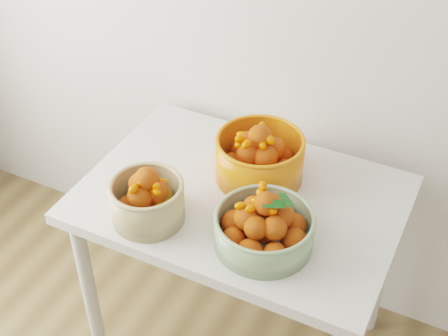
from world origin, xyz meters
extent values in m
cube|color=silver|center=(-0.41, 1.60, 0.73)|extent=(1.00, 0.70, 0.04)
cylinder|color=silver|center=(-0.85, 1.31, 0.35)|extent=(0.05, 0.05, 0.71)
cylinder|color=silver|center=(-0.85, 1.89, 0.35)|extent=(0.05, 0.05, 0.71)
cylinder|color=silver|center=(0.03, 1.89, 0.35)|extent=(0.05, 0.05, 0.71)
cylinder|color=tan|center=(-0.61, 1.38, 0.81)|extent=(0.28, 0.28, 0.13)
torus|color=tan|center=(-0.61, 1.38, 0.88)|extent=(0.28, 0.28, 0.02)
sphere|color=#D1660C|center=(-0.56, 1.38, 0.80)|extent=(0.07, 0.07, 0.07)
sphere|color=#D1660C|center=(-0.60, 1.44, 0.80)|extent=(0.07, 0.07, 0.07)
sphere|color=#D1660C|center=(-0.66, 1.41, 0.80)|extent=(0.07, 0.07, 0.07)
sphere|color=#E23B00|center=(-0.66, 1.35, 0.80)|extent=(0.07, 0.07, 0.07)
sphere|color=#E23B00|center=(-0.60, 1.33, 0.80)|extent=(0.07, 0.07, 0.07)
sphere|color=#E23B00|center=(-0.61, 1.38, 0.80)|extent=(0.07, 0.07, 0.07)
sphere|color=#E23B00|center=(-0.59, 1.39, 0.86)|extent=(0.07, 0.07, 0.07)
sphere|color=#E23B00|center=(-0.64, 1.40, 0.86)|extent=(0.08, 0.08, 0.08)
sphere|color=#E23B00|center=(-0.62, 1.35, 0.86)|extent=(0.07, 0.07, 0.07)
sphere|color=#E23B00|center=(-0.61, 1.38, 0.91)|extent=(0.07, 0.07, 0.07)
ellipsoid|color=#EA4800|center=(-0.57, 1.36, 0.89)|extent=(0.05, 0.04, 0.03)
ellipsoid|color=#EA4800|center=(-0.57, 1.37, 0.90)|extent=(0.04, 0.03, 0.03)
ellipsoid|color=#EA4800|center=(-0.62, 1.33, 0.90)|extent=(0.03, 0.04, 0.03)
ellipsoid|color=#EA4800|center=(-0.58, 1.41, 0.88)|extent=(0.05, 0.04, 0.03)
ellipsoid|color=#EA4800|center=(-0.61, 1.36, 0.91)|extent=(0.03, 0.04, 0.03)
ellipsoid|color=#EA4800|center=(-0.59, 1.37, 0.88)|extent=(0.04, 0.04, 0.03)
ellipsoid|color=#EA4800|center=(-0.59, 1.39, 0.88)|extent=(0.04, 0.04, 0.04)
cylinder|color=gray|center=(-0.26, 1.44, 0.80)|extent=(0.35, 0.35, 0.10)
torus|color=gray|center=(-0.26, 1.44, 0.85)|extent=(0.36, 0.36, 0.01)
sphere|color=#E23B00|center=(-0.17, 1.44, 0.80)|extent=(0.07, 0.07, 0.07)
sphere|color=#E23B00|center=(-0.19, 1.50, 0.80)|extent=(0.07, 0.07, 0.07)
sphere|color=#E23B00|center=(-0.26, 1.53, 0.80)|extent=(0.07, 0.07, 0.07)
sphere|color=#E23B00|center=(-0.32, 1.50, 0.80)|extent=(0.07, 0.07, 0.07)
sphere|color=#E23B00|center=(-0.35, 1.43, 0.80)|extent=(0.08, 0.08, 0.08)
sphere|color=#E23B00|center=(-0.33, 1.37, 0.80)|extent=(0.07, 0.07, 0.07)
sphere|color=#E23B00|center=(-0.26, 1.34, 0.80)|extent=(0.08, 0.08, 0.08)
sphere|color=#E23B00|center=(-0.20, 1.37, 0.80)|extent=(0.07, 0.07, 0.07)
sphere|color=#E23B00|center=(-0.26, 1.44, 0.80)|extent=(0.07, 0.07, 0.07)
sphere|color=#E23B00|center=(-0.22, 1.46, 0.85)|extent=(0.07, 0.07, 0.07)
sphere|color=#E23B00|center=(-0.26, 1.49, 0.85)|extent=(0.08, 0.08, 0.08)
sphere|color=#E23B00|center=(-0.30, 1.46, 0.85)|extent=(0.07, 0.07, 0.07)
sphere|color=#E23B00|center=(-0.30, 1.41, 0.85)|extent=(0.07, 0.07, 0.07)
sphere|color=#E23B00|center=(-0.27, 1.39, 0.85)|extent=(0.07, 0.07, 0.07)
sphere|color=#E23B00|center=(-0.22, 1.41, 0.85)|extent=(0.07, 0.07, 0.07)
sphere|color=#E23B00|center=(-0.26, 1.44, 0.90)|extent=(0.07, 0.07, 0.07)
ellipsoid|color=#EA4800|center=(-0.29, 1.43, 0.91)|extent=(0.04, 0.03, 0.03)
ellipsoid|color=#EA4800|center=(-0.29, 1.50, 0.90)|extent=(0.04, 0.05, 0.04)
ellipsoid|color=#EA4800|center=(-0.32, 1.41, 0.89)|extent=(0.04, 0.04, 0.04)
ellipsoid|color=#EA4800|center=(-0.24, 1.43, 0.88)|extent=(0.04, 0.03, 0.04)
ellipsoid|color=#EA4800|center=(-0.30, 1.50, 0.90)|extent=(0.04, 0.04, 0.03)
ellipsoid|color=#EA4800|center=(-0.30, 1.50, 0.91)|extent=(0.04, 0.04, 0.03)
ellipsoid|color=#EA4800|center=(-0.25, 1.42, 0.89)|extent=(0.04, 0.05, 0.04)
ellipsoid|color=#EA4800|center=(-0.25, 1.43, 0.90)|extent=(0.05, 0.04, 0.03)
ellipsoid|color=#EA4800|center=(-0.29, 1.47, 0.91)|extent=(0.04, 0.05, 0.04)
ellipsoid|color=#EA4800|center=(-0.24, 1.42, 0.90)|extent=(0.04, 0.04, 0.02)
ellipsoid|color=#EA4800|center=(-0.29, 1.41, 0.89)|extent=(0.04, 0.04, 0.03)
ellipsoid|color=#EA4800|center=(-0.27, 1.44, 0.87)|extent=(0.04, 0.03, 0.03)
ellipsoid|color=#EA4800|center=(-0.26, 1.44, 0.89)|extent=(0.04, 0.04, 0.03)
cylinder|color=orange|center=(-0.39, 1.71, 0.82)|extent=(0.35, 0.35, 0.15)
torus|color=orange|center=(-0.39, 1.71, 0.90)|extent=(0.35, 0.35, 0.01)
sphere|color=#E23B00|center=(-0.31, 1.71, 0.80)|extent=(0.08, 0.08, 0.08)
sphere|color=#E23B00|center=(-0.34, 1.78, 0.80)|extent=(0.08, 0.08, 0.08)
sphere|color=#E23B00|center=(-0.41, 1.79, 0.80)|extent=(0.09, 0.09, 0.09)
sphere|color=#E23B00|center=(-0.47, 1.74, 0.80)|extent=(0.09, 0.09, 0.09)
sphere|color=#E23B00|center=(-0.47, 1.67, 0.80)|extent=(0.08, 0.08, 0.08)
sphere|color=#E23B00|center=(-0.41, 1.62, 0.80)|extent=(0.09, 0.09, 0.09)
sphere|color=#E23B00|center=(-0.34, 1.64, 0.80)|extent=(0.08, 0.08, 0.08)
sphere|color=#E23B00|center=(-0.39, 1.71, 0.80)|extent=(0.08, 0.08, 0.08)
sphere|color=#E23B00|center=(-0.35, 1.73, 0.86)|extent=(0.07, 0.07, 0.07)
sphere|color=#E23B00|center=(-0.40, 1.75, 0.86)|extent=(0.08, 0.08, 0.08)
sphere|color=#E23B00|center=(-0.44, 1.71, 0.86)|extent=(0.08, 0.08, 0.08)
sphere|color=#E23B00|center=(-0.41, 1.66, 0.86)|extent=(0.08, 0.08, 0.08)
sphere|color=#E23B00|center=(-0.36, 1.67, 0.86)|extent=(0.08, 0.08, 0.08)
sphere|color=#E23B00|center=(-0.39, 1.70, 0.92)|extent=(0.08, 0.08, 0.08)
ellipsoid|color=#EA4800|center=(-0.36, 1.69, 0.92)|extent=(0.05, 0.04, 0.04)
ellipsoid|color=#EA4800|center=(-0.37, 1.67, 0.91)|extent=(0.04, 0.05, 0.04)
ellipsoid|color=#EA4800|center=(-0.46, 1.71, 0.89)|extent=(0.04, 0.03, 0.03)
ellipsoid|color=#EA4800|center=(-0.41, 1.64, 0.92)|extent=(0.04, 0.05, 0.04)
ellipsoid|color=#EA4800|center=(-0.44, 1.67, 0.89)|extent=(0.05, 0.05, 0.03)
ellipsoid|color=#EA4800|center=(-0.41, 1.76, 0.91)|extent=(0.04, 0.05, 0.04)
ellipsoid|color=#EA4800|center=(-0.41, 1.71, 0.88)|extent=(0.05, 0.04, 0.03)
ellipsoid|color=#EA4800|center=(-0.44, 1.66, 0.92)|extent=(0.05, 0.05, 0.04)
camera|label=1|loc=(0.20, 0.25, 2.05)|focal=50.00mm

